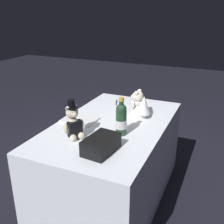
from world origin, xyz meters
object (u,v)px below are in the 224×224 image
teddy_bear_groom (73,124)px  champagne_bottle (121,119)px  signing_pen (116,103)px  teddy_bear_bride (139,106)px  guestbook (80,120)px  gift_case_black (101,144)px

teddy_bear_groom → champagne_bottle: (-0.19, 0.30, 0.02)m
signing_pen → champagne_bottle: bearing=25.7°
teddy_bear_bride → guestbook: bearing=-56.1°
signing_pen → gift_case_black: bearing=17.0°
teddy_bear_bride → gift_case_black: teddy_bear_bride is taller
teddy_bear_groom → signing_pen: 0.83m
teddy_bear_groom → teddy_bear_bride: size_ratio=1.19×
gift_case_black → guestbook: size_ratio=0.97×
teddy_bear_bride → champagne_bottle: 0.39m
champagne_bottle → gift_case_black: (0.29, -0.02, -0.07)m
teddy_bear_bride → champagne_bottle: bearing=-1.8°
teddy_bear_bride → guestbook: size_ratio=0.84×
signing_pen → teddy_bear_groom: bearing=0.7°
teddy_bear_bride → guestbook: (0.29, -0.43, -0.09)m
champagne_bottle → signing_pen: bearing=-154.3°
signing_pen → guestbook: size_ratio=0.50×
signing_pen → guestbook: guestbook is taller
signing_pen → guestbook: 0.54m
teddy_bear_bride → guestbook: teddy_bear_bride is taller
teddy_bear_groom → guestbook: size_ratio=1.00×
teddy_bear_groom → signing_pen: (-0.82, -0.01, -0.10)m
champagne_bottle → guestbook: champagne_bottle is taller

